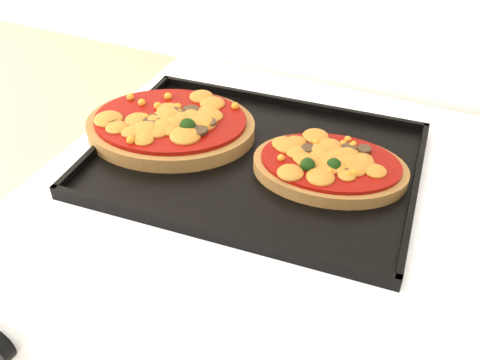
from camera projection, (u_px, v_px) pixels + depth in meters
The scene contains 3 objects.
baking_tray at pixel (255, 159), 0.75m from camera, with size 0.44×0.33×0.02m, color black.
pizza_left at pixel (170, 124), 0.79m from camera, with size 0.25×0.19×0.04m, color brown, non-canonical shape.
pizza_right at pixel (330, 165), 0.71m from camera, with size 0.21×0.14×0.03m, color brown, non-canonical shape.
Camera 1 is at (0.19, 1.16, 1.36)m, focal length 40.00 mm.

